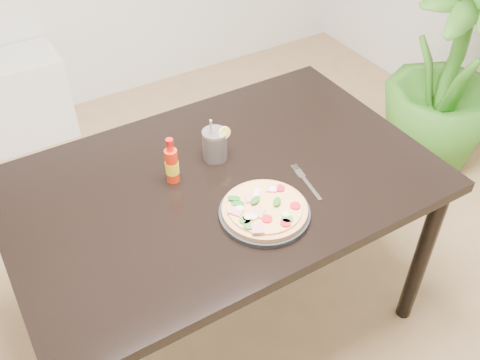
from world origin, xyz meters
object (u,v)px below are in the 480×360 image
plate (265,213)px  hot_sauce_bottle (172,165)px  houseplant (451,71)px  cola_cup (215,145)px  pizza (264,209)px  dining_table (222,196)px  fork (305,181)px

plate → hot_sauce_bottle: (-0.17, 0.29, 0.06)m
hot_sauce_bottle → houseplant: (1.65, 0.26, -0.27)m
plate → cola_cup: (0.01, 0.32, 0.04)m
plate → pizza: pizza is taller
pizza → cola_cup: cola_cup is taller
dining_table → pizza: 0.25m
pizza → fork: pizza is taller
dining_table → hot_sauce_bottle: hot_sauce_bottle is taller
fork → pizza: bearing=-154.9°
dining_table → cola_cup: (0.04, 0.10, 0.14)m
houseplant → plate: bearing=-159.8°
cola_cup → hot_sauce_bottle: bearing=-169.2°
dining_table → cola_cup: size_ratio=8.08×
hot_sauce_bottle → cola_cup: bearing=10.8°
dining_table → houseplant: bearing=12.2°
dining_table → houseplant: (1.51, 0.33, -0.12)m
fork → houseplant: 1.39m
fork → hot_sauce_bottle: bearing=156.5°
pizza → houseplant: houseplant is taller
dining_table → plate: size_ratio=5.00×
plate → pizza: bearing=-174.7°
pizza → cola_cup: bearing=88.2°
dining_table → plate: 0.24m
cola_cup → fork: bearing=-53.9°
plate → houseplant: 1.59m
dining_table → fork: size_ratio=7.43×
hot_sauce_bottle → cola_cup: 0.18m
pizza → houseplant: 1.60m
hot_sauce_bottle → pizza: bearing=-60.2°
dining_table → pizza: size_ratio=5.36×
houseplant → pizza: bearing=-159.8°
houseplant → dining_table: bearing=-167.8°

